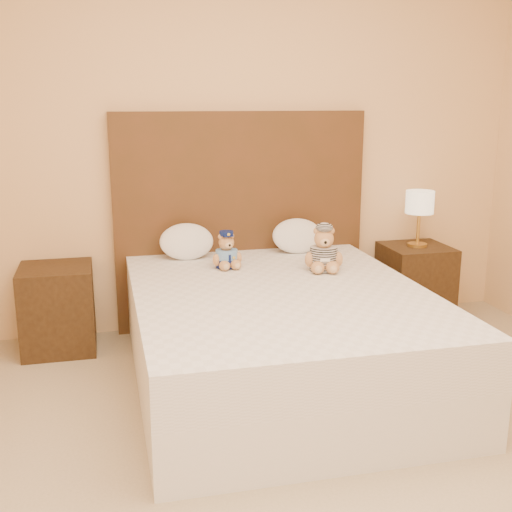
# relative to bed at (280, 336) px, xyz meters

# --- Properties ---
(ground) EXTENTS (4.00, 4.50, 0.00)m
(ground) POSITION_rel_bed_xyz_m (0.00, -1.20, -0.28)
(ground) COLOR tan
(ground) RESTS_ON ground
(room_walls) EXTENTS (4.04, 4.52, 2.72)m
(room_walls) POSITION_rel_bed_xyz_m (0.00, -0.74, 1.53)
(room_walls) COLOR #E5B67D
(room_walls) RESTS_ON ground
(bed) EXTENTS (1.60, 2.00, 0.55)m
(bed) POSITION_rel_bed_xyz_m (0.00, 0.00, 0.00)
(bed) COLOR white
(bed) RESTS_ON ground
(headboard) EXTENTS (1.75, 0.08, 1.50)m
(headboard) POSITION_rel_bed_xyz_m (0.00, 1.01, 0.47)
(headboard) COLOR #502D18
(headboard) RESTS_ON ground
(nightstand_left) EXTENTS (0.45, 0.45, 0.55)m
(nightstand_left) POSITION_rel_bed_xyz_m (-1.25, 0.80, -0.00)
(nightstand_left) COLOR #3A2612
(nightstand_left) RESTS_ON ground
(nightstand_right) EXTENTS (0.45, 0.45, 0.55)m
(nightstand_right) POSITION_rel_bed_xyz_m (1.25, 0.80, -0.00)
(nightstand_right) COLOR #3A2612
(nightstand_right) RESTS_ON ground
(lamp) EXTENTS (0.20, 0.20, 0.40)m
(lamp) POSITION_rel_bed_xyz_m (1.25, 0.80, 0.57)
(lamp) COLOR gold
(lamp) RESTS_ON nightstand_right
(teddy_police) EXTENTS (0.23, 0.22, 0.23)m
(teddy_police) POSITION_rel_bed_xyz_m (-0.20, 0.53, 0.39)
(teddy_police) COLOR #B57A46
(teddy_police) RESTS_ON bed
(teddy_prisoner) EXTENTS (0.29, 0.28, 0.28)m
(teddy_prisoner) POSITION_rel_bed_xyz_m (0.37, 0.33, 0.41)
(teddy_prisoner) COLOR #B57A46
(teddy_prisoner) RESTS_ON bed
(pillow_left) EXTENTS (0.36, 0.23, 0.25)m
(pillow_left) POSITION_rel_bed_xyz_m (-0.41, 0.83, 0.40)
(pillow_left) COLOR white
(pillow_left) RESTS_ON bed
(pillow_right) EXTENTS (0.35, 0.23, 0.25)m
(pillow_right) POSITION_rel_bed_xyz_m (0.36, 0.83, 0.40)
(pillow_right) COLOR white
(pillow_right) RESTS_ON bed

